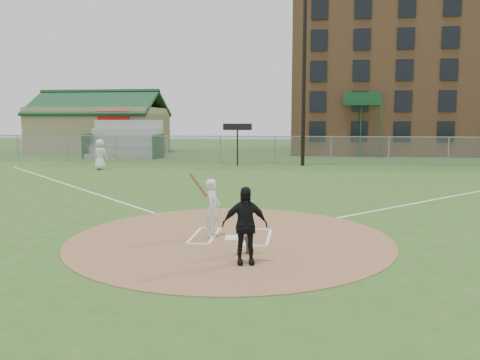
# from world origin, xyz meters

# --- Properties ---
(ground) EXTENTS (140.00, 140.00, 0.00)m
(ground) POSITION_xyz_m (0.00, 0.00, 0.00)
(ground) COLOR #2F581E
(ground) RESTS_ON ground
(dirt_circle) EXTENTS (8.40, 8.40, 0.02)m
(dirt_circle) POSITION_xyz_m (0.00, 0.00, 0.01)
(dirt_circle) COLOR #996F48
(dirt_circle) RESTS_ON ground
(home_plate) EXTENTS (0.55, 0.55, 0.03)m
(home_plate) POSITION_xyz_m (0.12, -0.09, 0.04)
(home_plate) COLOR white
(home_plate) RESTS_ON dirt_circle
(foul_line_first) EXTENTS (17.04, 17.04, 0.01)m
(foul_line_first) POSITION_xyz_m (9.00, 9.00, 0.01)
(foul_line_first) COLOR white
(foul_line_first) RESTS_ON ground
(foul_line_third) EXTENTS (17.04, 17.04, 0.01)m
(foul_line_third) POSITION_xyz_m (-9.00, 9.00, 0.01)
(foul_line_third) COLOR white
(foul_line_third) RESTS_ON ground
(catcher) EXTENTS (0.54, 0.46, 0.97)m
(catcher) POSITION_xyz_m (0.59, -1.52, 0.51)
(catcher) COLOR slate
(catcher) RESTS_ON dirt_circle
(umpire) EXTENTS (1.04, 0.59, 1.67)m
(umpire) POSITION_xyz_m (0.64, -2.19, 0.86)
(umpire) COLOR black
(umpire) RESTS_ON dirt_circle
(ondeck_player) EXTENTS (1.07, 0.84, 1.94)m
(ondeck_player) POSITION_xyz_m (-10.82, 16.45, 0.97)
(ondeck_player) COLOR silver
(ondeck_player) RESTS_ON ground
(batters_boxes) EXTENTS (2.08, 1.88, 0.01)m
(batters_boxes) POSITION_xyz_m (0.00, 0.15, 0.03)
(batters_boxes) COLOR white
(batters_boxes) RESTS_ON dirt_circle
(batter_at_plate) EXTENTS (0.72, 0.96, 1.78)m
(batter_at_plate) POSITION_xyz_m (-0.48, 0.06, 0.80)
(batter_at_plate) COLOR silver
(batter_at_plate) RESTS_ON dirt_circle
(outfield_fence) EXTENTS (56.08, 0.08, 2.03)m
(outfield_fence) POSITION_xyz_m (0.00, 22.00, 1.02)
(outfield_fence) COLOR slate
(outfield_fence) RESTS_ON ground
(bleachers) EXTENTS (6.08, 3.20, 3.20)m
(bleachers) POSITION_xyz_m (-13.00, 26.20, 1.59)
(bleachers) COLOR #B7BABF
(bleachers) RESTS_ON ground
(clubhouse) EXTENTS (12.20, 8.71, 6.23)m
(clubhouse) POSITION_xyz_m (-18.00, 32.99, 2.39)
(clubhouse) COLOR tan
(clubhouse) RESTS_ON ground
(brick_warehouse) EXTENTS (30.00, 17.17, 15.00)m
(brick_warehouse) POSITION_xyz_m (16.00, 37.96, 7.50)
(brick_warehouse) COLOR #986341
(brick_warehouse) RESTS_ON ground
(light_pole) EXTENTS (1.20, 0.30, 12.22)m
(light_pole) POSITION_xyz_m (2.00, 21.00, 6.61)
(light_pole) COLOR black
(light_pole) RESTS_ON ground
(scoreboard_sign) EXTENTS (2.00, 0.10, 2.93)m
(scoreboard_sign) POSITION_xyz_m (-2.50, 20.20, 2.39)
(scoreboard_sign) COLOR black
(scoreboard_sign) RESTS_ON ground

